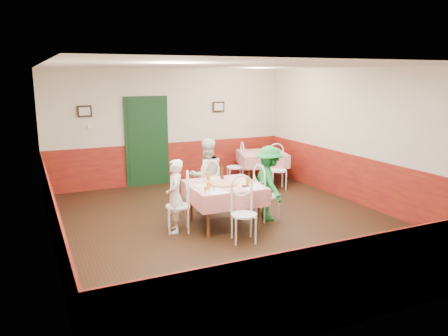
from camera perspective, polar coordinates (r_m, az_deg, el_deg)
name	(u,v)px	position (r m, az deg, el deg)	size (l,w,h in m)	color
floor	(231,224)	(8.00, 0.92, -7.29)	(7.00, 7.00, 0.00)	black
ceiling	(232,66)	(7.54, 0.99, 13.20)	(7.00, 7.00, 0.00)	white
back_wall	(170,127)	(10.88, -7.10, 5.38)	(6.00, 0.10, 2.80)	beige
front_wall	(377,198)	(4.81, 19.38, -3.73)	(6.00, 0.10, 2.80)	beige
left_wall	(47,162)	(6.91, -22.06, 0.75)	(0.10, 7.00, 2.80)	beige
right_wall	(364,138)	(9.33, 17.83, 3.79)	(0.10, 7.00, 2.80)	beige
wainscot_back	(171,163)	(11.00, -6.96, 0.72)	(6.00, 0.03, 1.00)	maroon
wainscot_front	(370,278)	(5.13, 18.54, -13.41)	(6.00, 0.03, 1.00)	maroon
wainscot_left	(54,220)	(7.13, -21.37, -6.35)	(0.03, 7.00, 1.00)	maroon
wainscot_right	(361,181)	(9.49, 17.41, -1.59)	(0.03, 7.00, 1.00)	maroon
door	(147,143)	(10.71, -10.03, 3.30)	(0.96, 0.06, 2.10)	black
picture_left	(85,111)	(10.35, -17.76, 7.07)	(0.32, 0.03, 0.26)	black
picture_right	(219,107)	(11.25, -0.71, 8.00)	(0.32, 0.03, 0.26)	black
thermostat	(90,127)	(10.40, -17.09, 5.19)	(0.10, 0.03, 0.10)	white
main_table	(224,205)	(7.83, 0.00, -4.84)	(1.22, 1.22, 0.77)	red
second_table	(262,168)	(10.97, 4.98, 0.06)	(1.12, 1.12, 0.77)	red
chair_left	(178,206)	(7.54, -6.02, -4.97)	(0.42, 0.42, 0.90)	white
chair_right	(266,196)	(8.15, 5.56, -3.66)	(0.42, 0.42, 0.90)	white
chair_far	(208,189)	(8.57, -2.13, -2.82)	(0.42, 0.42, 0.90)	white
chair_near	(244,215)	(7.06, 2.60, -6.12)	(0.42, 0.42, 0.90)	white
chair_second_a	(235,167)	(10.61, 1.46, 0.11)	(0.42, 0.42, 0.90)	white
chair_second_b	(278,170)	(10.33, 7.04, -0.32)	(0.42, 0.42, 0.90)	white
pizza	(223,184)	(7.67, -0.09, -2.08)	(0.46, 0.46, 0.03)	#B74723
plate_left	(201,186)	(7.56, -3.04, -2.38)	(0.25, 0.25, 0.01)	white
plate_right	(245,182)	(7.86, 2.79, -1.80)	(0.25, 0.25, 0.01)	white
plate_far	(214,179)	(8.08, -1.25, -1.41)	(0.25, 0.25, 0.01)	white
glass_a	(208,186)	(7.33, -2.07, -2.39)	(0.07, 0.07, 0.12)	#BF7219
glass_b	(248,181)	(7.66, 3.10, -1.75)	(0.07, 0.07, 0.13)	#BF7219
glass_c	(208,176)	(8.00, -2.07, -1.11)	(0.08, 0.08, 0.14)	#BF7219
beer_bottle	(222,172)	(8.08, -0.26, -0.59)	(0.07, 0.07, 0.24)	#381C0A
shaker_a	(209,190)	(7.16, -1.93, -2.89)	(0.04, 0.04, 0.09)	silver
shaker_b	(214,190)	(7.17, -1.37, -2.85)	(0.04, 0.04, 0.09)	silver
shaker_c	(205,189)	(7.20, -2.47, -2.80)	(0.04, 0.04, 0.09)	#B23319
menu_left	(214,191)	(7.25, -1.25, -3.04)	(0.30, 0.40, 0.00)	white
menu_right	(253,187)	(7.56, 3.82, -2.44)	(0.30, 0.40, 0.00)	white
wallet	(246,186)	(7.55, 2.86, -2.37)	(0.11, 0.09, 0.02)	black
diner_left	(175,196)	(7.48, -6.42, -3.68)	(0.46, 0.30, 1.26)	gray
diner_far	(207,175)	(8.55, -2.26, -0.95)	(0.71, 0.55, 1.45)	gray
diner_right	(269,183)	(8.11, 5.91, -1.97)	(0.89, 0.51, 1.38)	gray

